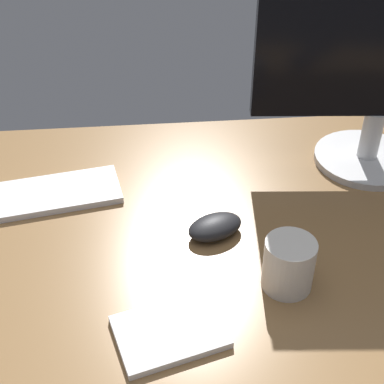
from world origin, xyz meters
TOP-DOWN VIEW (x-y plane):
  - desk at (0.00, 0.00)cm, footprint 140.00×84.00cm
  - keyboard at (-36.72, 15.43)cm, footprint 36.24×17.27cm
  - computer_mouse at (-2.94, 2.76)cm, footprint 11.46×9.47cm
  - coffee_mug at (6.56, -10.10)cm, footprint 7.79×7.79cm
  - notepad at (-12.02, -18.10)cm, footprint 17.28×14.38cm

SIDE VIEW (x-z plane):
  - desk at x=0.00cm, z-range 0.00..2.00cm
  - notepad at x=-12.02cm, z-range 2.00..3.13cm
  - keyboard at x=-36.72cm, z-range 2.00..3.26cm
  - computer_mouse at x=-2.94cm, z-range 2.00..5.28cm
  - coffee_mug at x=6.56cm, z-range 2.00..10.46cm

